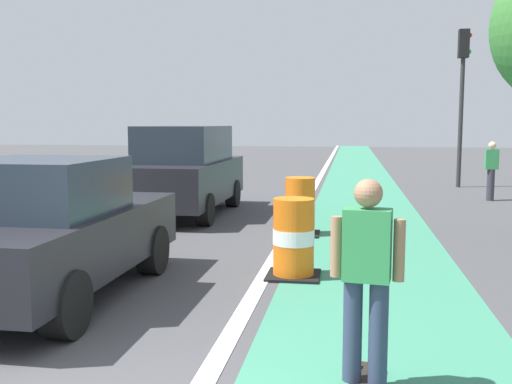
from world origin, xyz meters
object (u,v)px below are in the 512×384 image
object	(u,v)px
parked_sedan_nearest	(49,230)
traffic_barrel_mid	(300,207)
traffic_light_corner	(463,80)
parked_suv_second	(185,170)
pedestrian_crossing	(491,169)
skateboarder_on_lane	(366,279)
traffic_barrel_front	(294,239)

from	to	relation	value
parked_sedan_nearest	traffic_barrel_mid	bearing A→B (deg)	60.09
traffic_light_corner	parked_suv_second	bearing A→B (deg)	-135.70
parked_suv_second	traffic_light_corner	distance (m)	10.50
parked_suv_second	pedestrian_crossing	world-z (taller)	parked_suv_second
skateboarder_on_lane	parked_sedan_nearest	distance (m)	4.18
parked_sedan_nearest	pedestrian_crossing	xyz separation A→B (m)	(7.35, 10.36, 0.03)
skateboarder_on_lane	parked_suv_second	world-z (taller)	parked_suv_second
parked_sedan_nearest	traffic_barrel_front	distance (m)	3.17
skateboarder_on_lane	traffic_barrel_mid	world-z (taller)	skateboarder_on_lane
traffic_light_corner	parked_sedan_nearest	bearing A→B (deg)	-117.26
skateboarder_on_lane	parked_sedan_nearest	bearing A→B (deg)	152.08
parked_suv_second	traffic_barrel_mid	distance (m)	3.55
parked_suv_second	traffic_barrel_front	distance (m)	6.04
traffic_barrel_front	traffic_light_corner	world-z (taller)	traffic_light_corner
pedestrian_crossing	skateboarder_on_lane	bearing A→B (deg)	-106.54
traffic_barrel_front	pedestrian_crossing	world-z (taller)	pedestrian_crossing
traffic_barrel_mid	traffic_light_corner	xyz separation A→B (m)	(4.48, 9.22, 2.97)
traffic_barrel_front	traffic_light_corner	bearing A→B (deg)	70.77
parked_suv_second	parked_sedan_nearest	bearing A→B (deg)	-88.33
parked_suv_second	traffic_barrel_front	bearing A→B (deg)	-60.10
parked_suv_second	traffic_barrel_mid	xyz separation A→B (m)	(2.83, -2.09, -0.50)
traffic_barrel_mid	parked_sedan_nearest	bearing A→B (deg)	-119.91
traffic_barrel_mid	traffic_light_corner	distance (m)	10.67
traffic_barrel_front	pedestrian_crossing	xyz separation A→B (m)	(4.55, 8.91, 0.33)
parked_suv_second	traffic_barrel_front	size ratio (longest dim) A/B	4.23
pedestrian_crossing	traffic_light_corner	bearing A→B (deg)	94.01
skateboarder_on_lane	pedestrian_crossing	size ratio (longest dim) A/B	1.05
pedestrian_crossing	parked_sedan_nearest	bearing A→B (deg)	-125.35
parked_suv_second	pedestrian_crossing	xyz separation A→B (m)	(7.54, 3.69, -0.17)
skateboarder_on_lane	parked_suv_second	bearing A→B (deg)	114.25
traffic_barrel_front	skateboarder_on_lane	bearing A→B (deg)	-75.43
skateboarder_on_lane	traffic_barrel_mid	xyz separation A→B (m)	(-1.06, 6.53, -0.38)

